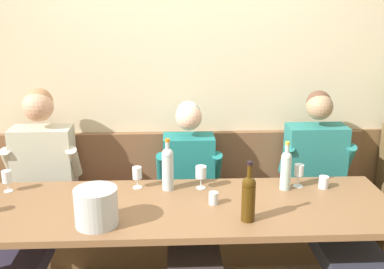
{
  "coord_description": "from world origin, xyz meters",
  "views": [
    {
      "loc": [
        -0.08,
        -2.34,
        1.94
      ],
      "look_at": [
        0.04,
        0.44,
        1.09
      ],
      "focal_mm": 42.08,
      "sensor_mm": 36.0,
      "label": 1
    }
  ],
  "objects_px": {
    "wine_glass_center_front": "(137,174)",
    "water_tumbler_left": "(324,182)",
    "person_center_right_seat": "(191,202)",
    "ice_bucket": "(96,207)",
    "wine_bottle_clear_water": "(249,197)",
    "wine_bottle_amber_mid": "(286,169)",
    "wine_bottle_green_tall": "(168,167)",
    "person_right_seat": "(33,198)",
    "wine_glass_near_bucket": "(201,173)",
    "water_tumbler_right": "(213,198)",
    "wine_glass_right_end": "(299,171)",
    "wall_bench": "(184,220)",
    "dining_table": "(187,216)",
    "wine_glass_mid_left": "(7,178)",
    "person_center_left_seat": "(328,197)"
  },
  "relations": [
    {
      "from": "wall_bench",
      "to": "water_tumbler_left",
      "type": "height_order",
      "value": "wall_bench"
    },
    {
      "from": "dining_table",
      "to": "water_tumbler_left",
      "type": "relative_size",
      "value": 31.94
    },
    {
      "from": "dining_table",
      "to": "wine_bottle_green_tall",
      "type": "xyz_separation_m",
      "value": [
        -0.12,
        0.24,
        0.23
      ]
    },
    {
      "from": "wine_bottle_clear_water",
      "to": "wine_glass_right_end",
      "type": "bearing_deg",
      "value": 48.14
    },
    {
      "from": "ice_bucket",
      "to": "wine_glass_near_bucket",
      "type": "relative_size",
      "value": 1.56
    },
    {
      "from": "wall_bench",
      "to": "person_right_seat",
      "type": "relative_size",
      "value": 2.11
    },
    {
      "from": "wine_glass_near_bucket",
      "to": "wall_bench",
      "type": "bearing_deg",
      "value": 102.58
    },
    {
      "from": "ice_bucket",
      "to": "wine_bottle_amber_mid",
      "type": "xyz_separation_m",
      "value": [
        1.15,
        0.43,
        0.03
      ]
    },
    {
      "from": "water_tumbler_right",
      "to": "wine_glass_center_front",
      "type": "bearing_deg",
      "value": 150.6
    },
    {
      "from": "wine_glass_center_front",
      "to": "water_tumbler_left",
      "type": "distance_m",
      "value": 1.23
    },
    {
      "from": "dining_table",
      "to": "person_center_right_seat",
      "type": "distance_m",
      "value": 0.34
    },
    {
      "from": "person_right_seat",
      "to": "wine_glass_near_bucket",
      "type": "bearing_deg",
      "value": -5.37
    },
    {
      "from": "person_center_right_seat",
      "to": "wine_glass_center_front",
      "type": "distance_m",
      "value": 0.43
    },
    {
      "from": "water_tumbler_left",
      "to": "water_tumbler_right",
      "type": "xyz_separation_m",
      "value": [
        -0.75,
        -0.21,
        -0.0
      ]
    },
    {
      "from": "ice_bucket",
      "to": "wine_bottle_amber_mid",
      "type": "height_order",
      "value": "wine_bottle_amber_mid"
    },
    {
      "from": "ice_bucket",
      "to": "wine_bottle_clear_water",
      "type": "height_order",
      "value": "wine_bottle_clear_water"
    },
    {
      "from": "person_right_seat",
      "to": "wine_glass_near_bucket",
      "type": "height_order",
      "value": "person_right_seat"
    },
    {
      "from": "wine_bottle_clear_water",
      "to": "wine_glass_near_bucket",
      "type": "bearing_deg",
      "value": 116.84
    },
    {
      "from": "person_center_right_seat",
      "to": "wine_bottle_clear_water",
      "type": "relative_size",
      "value": 3.59
    },
    {
      "from": "person_center_left_seat",
      "to": "wine_glass_center_front",
      "type": "bearing_deg",
      "value": -177.13
    },
    {
      "from": "wine_glass_center_front",
      "to": "water_tumbler_left",
      "type": "relative_size",
      "value": 1.81
    },
    {
      "from": "wine_bottle_amber_mid",
      "to": "water_tumbler_right",
      "type": "height_order",
      "value": "wine_bottle_amber_mid"
    },
    {
      "from": "wine_glass_near_bucket",
      "to": "wine_glass_mid_left",
      "type": "bearing_deg",
      "value": 179.8
    },
    {
      "from": "wall_bench",
      "to": "wine_glass_near_bucket",
      "type": "distance_m",
      "value": 0.73
    },
    {
      "from": "wine_glass_near_bucket",
      "to": "water_tumbler_right",
      "type": "relative_size",
      "value": 2.03
    },
    {
      "from": "wine_bottle_clear_water",
      "to": "wine_glass_mid_left",
      "type": "xyz_separation_m",
      "value": [
        -1.48,
        0.47,
        -0.05
      ]
    },
    {
      "from": "wine_bottle_clear_water",
      "to": "wine_bottle_green_tall",
      "type": "xyz_separation_m",
      "value": [
        -0.45,
        0.45,
        0.01
      ]
    },
    {
      "from": "person_center_right_seat",
      "to": "person_center_left_seat",
      "type": "xyz_separation_m",
      "value": [
        0.95,
        0.01,
        0.02
      ]
    },
    {
      "from": "water_tumbler_right",
      "to": "wine_glass_near_bucket",
      "type": "bearing_deg",
      "value": 104.03
    },
    {
      "from": "wine_bottle_amber_mid",
      "to": "wine_glass_mid_left",
      "type": "distance_m",
      "value": 1.8
    },
    {
      "from": "person_center_right_seat",
      "to": "ice_bucket",
      "type": "distance_m",
      "value": 0.81
    },
    {
      "from": "wall_bench",
      "to": "wine_glass_right_end",
      "type": "distance_m",
      "value": 1.04
    },
    {
      "from": "wine_bottle_green_tall",
      "to": "person_right_seat",
      "type": "bearing_deg",
      "value": 172.88
    },
    {
      "from": "wine_bottle_green_tall",
      "to": "person_center_left_seat",
      "type": "bearing_deg",
      "value": 5.21
    },
    {
      "from": "wine_glass_center_front",
      "to": "wine_glass_right_end",
      "type": "xyz_separation_m",
      "value": [
        1.06,
        -0.03,
        0.01
      ]
    },
    {
      "from": "person_center_right_seat",
      "to": "wine_glass_center_front",
      "type": "xyz_separation_m",
      "value": [
        -0.35,
        -0.06,
        0.24
      ]
    },
    {
      "from": "dining_table",
      "to": "wine_glass_near_bucket",
      "type": "distance_m",
      "value": 0.32
    },
    {
      "from": "person_center_left_seat",
      "to": "wine_glass_center_front",
      "type": "relative_size",
      "value": 9.07
    },
    {
      "from": "wine_glass_right_end",
      "to": "wine_glass_near_bucket",
      "type": "bearing_deg",
      "value": 179.76
    },
    {
      "from": "dining_table",
      "to": "person_center_right_seat",
      "type": "relative_size",
      "value": 2.0
    },
    {
      "from": "person_center_right_seat",
      "to": "wine_bottle_amber_mid",
      "type": "bearing_deg",
      "value": -11.37
    },
    {
      "from": "wall_bench",
      "to": "wine_bottle_green_tall",
      "type": "bearing_deg",
      "value": -104.26
    },
    {
      "from": "person_center_right_seat",
      "to": "water_tumbler_left",
      "type": "distance_m",
      "value": 0.9
    },
    {
      "from": "wine_bottle_amber_mid",
      "to": "wine_glass_center_front",
      "type": "height_order",
      "value": "wine_bottle_amber_mid"
    },
    {
      "from": "dining_table",
      "to": "wine_bottle_clear_water",
      "type": "xyz_separation_m",
      "value": [
        0.33,
        -0.22,
        0.22
      ]
    },
    {
      "from": "ice_bucket",
      "to": "water_tumbler_right",
      "type": "xyz_separation_m",
      "value": [
        0.66,
        0.23,
        -0.07
      ]
    },
    {
      "from": "person_center_left_seat",
      "to": "wine_glass_right_end",
      "type": "xyz_separation_m",
      "value": [
        -0.25,
        -0.1,
        0.23
      ]
    },
    {
      "from": "person_center_right_seat",
      "to": "water_tumbler_right",
      "type": "bearing_deg",
      "value": -69.26
    },
    {
      "from": "wine_bottle_amber_mid",
      "to": "wine_glass_near_bucket",
      "type": "relative_size",
      "value": 2.13
    },
    {
      "from": "wall_bench",
      "to": "dining_table",
      "type": "height_order",
      "value": "wall_bench"
    }
  ]
}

